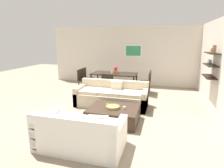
{
  "coord_description": "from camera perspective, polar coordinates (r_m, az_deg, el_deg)",
  "views": [
    {
      "loc": [
        1.52,
        -5.15,
        2.06
      ],
      "look_at": [
        0.02,
        0.2,
        0.75
      ],
      "focal_mm": 29.71,
      "sensor_mm": 36.0,
      "label": 1
    }
  ],
  "objects": [
    {
      "name": "dining_chair_left_near",
      "position": [
        7.89,
        -9.05,
        1.75
      ],
      "size": [
        0.44,
        0.44,
        0.88
      ],
      "color": "black",
      "rests_on": "ground"
    },
    {
      "name": "coffee_table",
      "position": [
        4.86,
        0.51,
        -9.36
      ],
      "size": [
        1.27,
        0.99,
        0.38
      ],
      "color": "#38281E",
      "rests_on": "ground"
    },
    {
      "name": "centerpiece_vase",
      "position": [
        7.55,
        1.15,
        4.55
      ],
      "size": [
        0.16,
        0.16,
        0.29
      ],
      "color": "#D85933",
      "rests_on": "dining_table"
    },
    {
      "name": "decorative_bowl",
      "position": [
        4.74,
        0.24,
        -7.04
      ],
      "size": [
        0.36,
        0.36,
        0.06
      ],
      "color": "#99844C",
      "rests_on": "coffee_table"
    },
    {
      "name": "wine_glass_left_near",
      "position": [
        7.67,
        -4.47,
        4.35
      ],
      "size": [
        0.06,
        0.06,
        0.18
      ],
      "color": "silver",
      "rests_on": "dining_table"
    },
    {
      "name": "apple_on_coffee_table",
      "position": [
        4.89,
        -1.38,
        -6.38
      ],
      "size": [
        0.08,
        0.08,
        0.08
      ],
      "primitive_type": "sphere",
      "color": "#669E2D",
      "rests_on": "coffee_table"
    },
    {
      "name": "dining_chair_foot",
      "position": [
        6.84,
        -1.14,
        0.13
      ],
      "size": [
        0.44,
        0.44,
        0.88
      ],
      "color": "black",
      "rests_on": "ground"
    },
    {
      "name": "loveseat_white",
      "position": [
        3.76,
        -9.71,
        -15.02
      ],
      "size": [
        1.67,
        0.9,
        0.78
      ],
      "color": "white",
      "rests_on": "ground"
    },
    {
      "name": "wine_glass_foot",
      "position": [
        7.21,
        -0.08,
        3.63
      ],
      "size": [
        0.06,
        0.06,
        0.15
      ],
      "color": "silver",
      "rests_on": "dining_table"
    },
    {
      "name": "sofa_beige",
      "position": [
        5.96,
        -0.1,
        -3.97
      ],
      "size": [
        2.27,
        0.9,
        0.78
      ],
      "color": "beige",
      "rests_on": "ground"
    },
    {
      "name": "right_wall_shelf_unit",
      "position": [
        5.99,
        30.18,
        4.68
      ],
      "size": [
        0.34,
        8.2,
        2.7
      ],
      "color": "silver",
      "rests_on": "ground"
    },
    {
      "name": "dining_chair_right_near",
      "position": [
        7.22,
        10.53,
        0.61
      ],
      "size": [
        0.44,
        0.44,
        0.88
      ],
      "color": "black",
      "rests_on": "ground"
    },
    {
      "name": "back_wall_unit",
      "position": [
        8.79,
        7.67,
        8.55
      ],
      "size": [
        8.4,
        0.09,
        2.7
      ],
      "color": "silver",
      "rests_on": "ground"
    },
    {
      "name": "dining_chair_left_far",
      "position": [
        8.25,
        -7.92,
        2.29
      ],
      "size": [
        0.44,
        0.44,
        0.88
      ],
      "color": "black",
      "rests_on": "ground"
    },
    {
      "name": "dining_table",
      "position": [
        7.6,
        0.7,
        2.81
      ],
      "size": [
        1.85,
        0.88,
        0.75
      ],
      "color": "black",
      "rests_on": "ground"
    },
    {
      "name": "candle_jar",
      "position": [
        4.7,
        3.77,
        -7.29
      ],
      "size": [
        0.07,
        0.07,
        0.06
      ],
      "primitive_type": "cylinder",
      "color": "silver",
      "rests_on": "coffee_table"
    },
    {
      "name": "ground_plane",
      "position": [
        5.75,
        -0.78,
        -7.72
      ],
      "size": [
        18.0,
        18.0,
        0.0
      ],
      "primitive_type": "plane",
      "color": "gray"
    },
    {
      "name": "wine_glass_left_far",
      "position": [
        7.87,
        -3.92,
        4.48
      ],
      "size": [
        0.08,
        0.08,
        0.15
      ],
      "color": "silver",
      "rests_on": "dining_table"
    },
    {
      "name": "dining_chair_right_far",
      "position": [
        7.6,
        10.81,
        1.24
      ],
      "size": [
        0.44,
        0.44,
        0.88
      ],
      "color": "black",
      "rests_on": "ground"
    }
  ]
}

